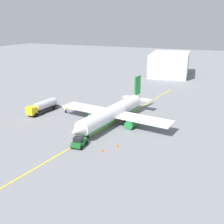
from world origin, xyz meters
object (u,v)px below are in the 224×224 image
(refueling_worker, at_px, (66,110))
(safety_cone_nose, at_px, (117,145))
(airplane, at_px, (113,113))
(safety_cone_wingtip, at_px, (102,150))
(fuel_tanker, at_px, (43,106))
(pushback_tug, at_px, (79,142))

(refueling_worker, height_order, safety_cone_nose, refueling_worker)
(safety_cone_nose, bearing_deg, airplane, -152.00)
(refueling_worker, relative_size, safety_cone_wingtip, 3.01)
(safety_cone_wingtip, bearing_deg, safety_cone_nose, 150.40)
(airplane, relative_size, safety_cone_nose, 50.37)
(fuel_tanker, relative_size, safety_cone_nose, 17.15)
(pushback_tug, distance_m, refueling_worker, 21.80)
(airplane, distance_m, refueling_worker, 15.16)
(fuel_tanker, height_order, refueling_worker, fuel_tanker)
(fuel_tanker, distance_m, safety_cone_wingtip, 29.06)
(airplane, bearing_deg, pushback_tug, -2.53)
(fuel_tanker, bearing_deg, safety_cone_nose, 67.58)
(fuel_tanker, height_order, pushback_tug, fuel_tanker)
(fuel_tanker, bearing_deg, pushback_tug, 54.77)
(pushback_tug, bearing_deg, safety_cone_nose, 114.44)
(pushback_tug, xyz_separation_m, safety_cone_nose, (-3.11, 6.84, -0.70))
(fuel_tanker, bearing_deg, safety_cone_wingtip, 60.64)
(pushback_tug, bearing_deg, fuel_tanker, -125.23)
(fuel_tanker, xyz_separation_m, safety_cone_nose, (11.16, 27.04, -1.41))
(airplane, bearing_deg, safety_cone_nose, 28.00)
(airplane, distance_m, pushback_tug, 14.84)
(refueling_worker, bearing_deg, airplane, 83.51)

